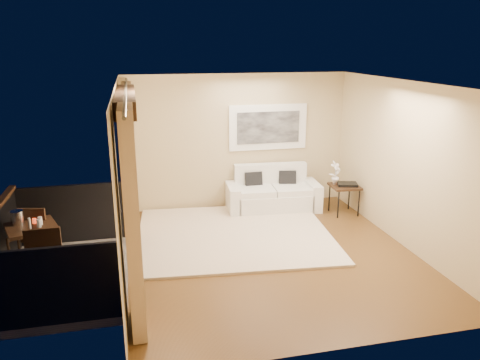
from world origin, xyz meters
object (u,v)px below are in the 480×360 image
object	(u,v)px
bistro_table	(32,231)
ice_bucket	(17,218)
balcony_chair_far	(36,231)
sofa	(272,194)
balcony_chair_near	(44,263)
side_table	(345,188)
orchid	(335,173)

from	to	relation	value
bistro_table	ice_bucket	world-z (taller)	ice_bucket
balcony_chair_far	sofa	bearing A→B (deg)	-146.06
balcony_chair_near	ice_bucket	size ratio (longest dim) A/B	5.11
ice_bucket	sofa	bearing A→B (deg)	23.05
balcony_chair_far	balcony_chair_near	xyz separation A→B (m)	(0.32, -1.24, 0.05)
balcony_chair_near	side_table	bearing A→B (deg)	20.97
side_table	ice_bucket	bearing A→B (deg)	-167.41
sofa	bistro_table	world-z (taller)	sofa
side_table	balcony_chair_near	bearing A→B (deg)	-156.19
side_table	balcony_chair_far	bearing A→B (deg)	-169.27
side_table	balcony_chair_far	xyz separation A→B (m)	(-5.49, -1.04, 0.02)
orchid	ice_bucket	distance (m)	5.69
sofa	orchid	size ratio (longest dim) A/B	4.08
orchid	balcony_chair_far	xyz separation A→B (m)	(-5.34, -1.17, -0.27)
side_table	bistro_table	size ratio (longest dim) A/B	0.70
sofa	side_table	bearing A→B (deg)	-20.63
side_table	balcony_chair_near	distance (m)	5.65
sofa	balcony_chair_far	distance (m)	4.51
sofa	orchid	bearing A→B (deg)	-18.16
orchid	bistro_table	distance (m)	5.53
side_table	bistro_table	bearing A→B (deg)	-165.92
sofa	balcony_chair_far	size ratio (longest dim) A/B	2.02
sofa	side_table	xyz separation A→B (m)	(1.29, -0.59, 0.21)
orchid	ice_bucket	world-z (taller)	orchid
bistro_table	orchid	bearing A→B (deg)	15.76
orchid	side_table	bearing A→B (deg)	-40.05
balcony_chair_far	ice_bucket	world-z (taller)	ice_bucket
balcony_chair_near	sofa	bearing A→B (deg)	33.74
bistro_table	side_table	bearing A→B (deg)	14.08
sofa	balcony_chair_near	distance (m)	4.84
balcony_chair_near	balcony_chair_far	bearing A→B (deg)	101.48
orchid	balcony_chair_far	bearing A→B (deg)	-167.64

